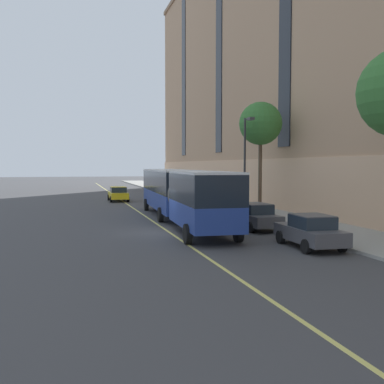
% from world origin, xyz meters
% --- Properties ---
extents(ground_plane, '(260.00, 260.00, 0.00)m').
position_xyz_m(ground_plane, '(0.00, 0.00, 0.00)').
color(ground_plane, '#424244').
extents(sidewalk, '(4.89, 160.00, 0.15)m').
position_xyz_m(sidewalk, '(8.98, 3.00, 0.07)').
color(sidewalk, '#9E9B93').
rests_on(sidewalk, ground).
extents(city_bus, '(3.68, 20.24, 3.51)m').
position_xyz_m(city_bus, '(1.70, 4.29, 2.04)').
color(city_bus, navy).
rests_on(city_bus, ground).
extents(parked_car_darkgray_0, '(2.01, 4.78, 1.56)m').
position_xyz_m(parked_car_darkgray_0, '(5.21, -0.13, 0.78)').
color(parked_car_darkgray_0, '#4C4C51').
rests_on(parked_car_darkgray_0, ground).
extents(parked_car_white_2, '(1.98, 4.39, 1.56)m').
position_xyz_m(parked_car_white_2, '(5.46, 29.35, 0.78)').
color(parked_car_white_2, silver).
rests_on(parked_car_white_2, ground).
extents(parked_car_black_4, '(1.96, 4.37, 1.56)m').
position_xyz_m(parked_car_black_4, '(5.45, 21.38, 0.78)').
color(parked_car_black_4, black).
rests_on(parked_car_black_4, ground).
extents(parked_car_darkgray_5, '(2.06, 4.32, 1.56)m').
position_xyz_m(parked_car_darkgray_5, '(5.27, -6.59, 0.78)').
color(parked_car_darkgray_5, '#4C4C51').
rests_on(parked_car_darkgray_5, ground).
extents(parked_car_darkgray_6, '(2.02, 4.63, 1.56)m').
position_xyz_m(parked_car_darkgray_6, '(5.28, 11.48, 0.78)').
color(parked_car_darkgray_6, '#4C4C51').
rests_on(parked_car_darkgray_6, ground).
extents(taxi_cab, '(1.99, 4.35, 1.56)m').
position_xyz_m(taxi_cab, '(-0.49, 22.96, 0.78)').
color(taxi_cab, yellow).
rests_on(taxi_cab, ground).
extents(street_tree_mid_block, '(3.35, 3.35, 8.61)m').
position_xyz_m(street_tree_mid_block, '(8.97, 7.48, 7.03)').
color(street_tree_mid_block, brown).
rests_on(street_tree_mid_block, sidewalk).
extents(street_lamp, '(0.36, 1.48, 7.16)m').
position_xyz_m(street_lamp, '(7.13, 5.90, 4.51)').
color(street_lamp, '#2D2D30').
rests_on(street_lamp, sidewalk).
extents(fire_hydrant, '(0.42, 0.24, 0.72)m').
position_xyz_m(fire_hydrant, '(7.03, 11.95, 0.49)').
color(fire_hydrant, red).
rests_on(fire_hydrant, sidewalk).
extents(lane_centerline, '(0.16, 140.00, 0.01)m').
position_xyz_m(lane_centerline, '(-0.00, 3.00, 0.00)').
color(lane_centerline, '#E0D66B').
rests_on(lane_centerline, ground).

